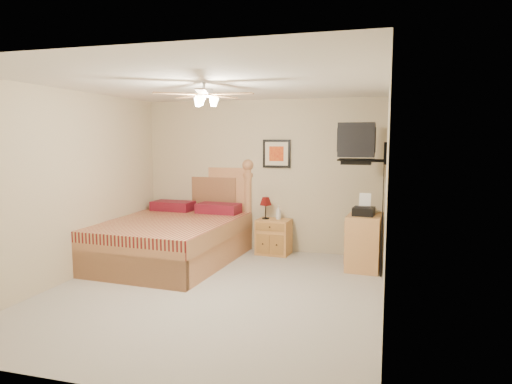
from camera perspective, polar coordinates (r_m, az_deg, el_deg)
floor at (r=5.74m, az=-5.41°, el=-12.33°), size 4.50×4.50×0.00m
ceiling at (r=5.46m, az=-5.71°, el=13.31°), size 4.00×4.50×0.04m
wall_back at (r=7.59m, az=0.64°, el=2.04°), size 4.00×0.04×2.50m
wall_front at (r=3.49m, az=-19.16°, el=-3.91°), size 4.00×0.04×2.50m
wall_left at (r=6.46m, az=-22.32°, el=0.71°), size 0.04×4.50×2.50m
wall_right at (r=5.09m, az=15.92°, el=-0.54°), size 0.04×4.50×2.50m
bed at (r=7.00m, az=-10.80°, el=-2.49°), size 1.94×2.47×1.53m
nightstand at (r=7.43m, az=2.23°, el=-5.61°), size 0.55×0.43×0.57m
table_lamp at (r=7.40m, az=1.21°, el=-2.01°), size 0.24×0.24×0.36m
lotion_bottle at (r=7.38m, az=2.82°, el=-2.56°), size 0.10×0.10×0.23m
framed_picture at (r=7.48m, az=2.60°, el=4.80°), size 0.46×0.04×0.46m
dresser at (r=6.76m, az=13.38°, el=-6.07°), size 0.51×0.70×0.79m
fax_machine at (r=6.59m, az=13.33°, el=-1.55°), size 0.32×0.34×0.31m
magazine_lower at (r=6.90m, az=13.22°, el=-2.35°), size 0.30×0.35×0.03m
magazine_upper at (r=6.92m, az=13.33°, el=-2.13°), size 0.20×0.26×0.02m
wall_tv at (r=6.40m, az=13.83°, el=5.99°), size 0.56×0.46×0.58m
ceiling_fan at (r=5.26m, az=-6.51°, el=12.02°), size 1.14×1.14×0.28m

